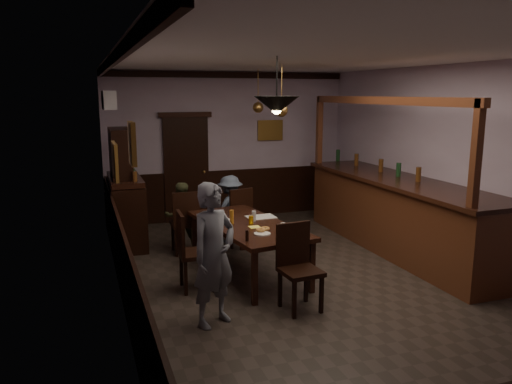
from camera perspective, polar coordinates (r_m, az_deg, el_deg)
name	(u,v)px	position (r m, az deg, el deg)	size (l,w,h in m)	color
room	(314,176)	(6.59, 6.65, 1.87)	(5.01, 8.01, 3.01)	#2D2621
dining_table	(247,227)	(7.11, -0.99, -4.08)	(1.31, 2.32, 0.75)	black
chair_far_left	(186,220)	(8.09, -8.00, -3.14)	(0.46, 0.46, 1.04)	black
chair_far_right	(238,214)	(8.44, -2.10, -2.56)	(0.53, 0.53, 1.01)	black
chair_near	(297,263)	(6.05, 4.75, -8.04)	(0.48, 0.48, 1.04)	black
chair_side	(190,248)	(6.62, -7.54, -6.32)	(0.47, 0.47, 1.05)	black
person_standing	(214,255)	(5.56, -4.86, -7.16)	(0.59, 0.39, 1.62)	slate
person_seated_left	(181,216)	(8.35, -8.57, -2.73)	(0.55, 0.43, 1.13)	#4F5332
person_seated_right	(230,209)	(8.68, -2.96, -1.94)	(0.76, 0.44, 1.17)	slate
newspaper_left	(216,220)	(7.26, -4.64, -3.22)	(0.42, 0.30, 0.01)	silver
newspaper_right	(261,217)	(7.42, 0.58, -2.87)	(0.42, 0.30, 0.01)	silver
napkin	(255,227)	(6.88, -0.16, -4.02)	(0.15, 0.15, 0.00)	#FFEC5D
saucer	(287,230)	(6.73, 3.59, -4.35)	(0.15, 0.15, 0.01)	white
coffee_cup	(283,226)	(6.77, 3.14, -3.87)	(0.08, 0.08, 0.07)	white
pastry_plate	(262,234)	(6.54, 0.72, -4.78)	(0.22, 0.22, 0.01)	white
pastry_ring_a	(261,230)	(6.61, 0.54, -4.35)	(0.13, 0.13, 0.04)	#C68C47
pastry_ring_b	(265,229)	(6.67, 1.03, -4.21)	(0.13, 0.13, 0.04)	#C68C47
soda_can	(251,220)	(7.02, -0.57, -3.22)	(0.07, 0.07, 0.12)	yellow
beer_glass	(232,217)	(7.03, -2.79, -2.88)	(0.06, 0.06, 0.20)	#BF721E
water_glass	(254,216)	(7.18, -0.24, -2.77)	(0.06, 0.06, 0.15)	silver
pepper_mill	(247,236)	(6.23, -1.03, -5.00)	(0.04, 0.04, 0.14)	black
sideboard	(125,198)	(8.81, -14.74, -0.70)	(0.54, 1.51, 1.99)	black
bar_counter	(398,213)	(8.53, 15.95, -2.28)	(1.04, 4.48, 2.51)	#4A2413
door_back	(186,170)	(10.10, -7.96, 2.50)	(0.90, 0.06, 2.10)	black
ac_unit	(109,100)	(8.75, -16.48, 10.04)	(0.20, 0.85, 0.30)	white
picture_left_small	(132,144)	(4.28, -13.97, 5.39)	(0.04, 0.28, 0.36)	olive
picture_left_large	(115,161)	(6.71, -15.81, 3.42)	(0.04, 0.62, 0.48)	olive
picture_back	(270,130)	(10.52, 1.64, 7.07)	(0.55, 0.04, 0.42)	olive
pendant_iron	(277,105)	(6.15, 2.37, 9.87)	(0.56, 0.56, 0.69)	black
pendant_brass_mid	(281,111)	(7.82, 2.92, 9.28)	(0.20, 0.20, 0.81)	#BF8C3F
pendant_brass_far	(258,108)	(9.42, 0.24, 9.62)	(0.20, 0.20, 0.81)	#BF8C3F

